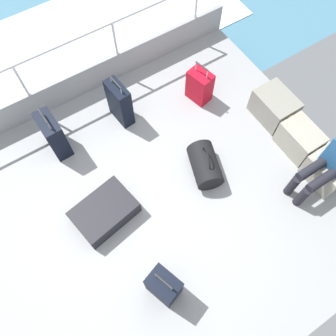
# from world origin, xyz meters

# --- Properties ---
(ground_plane) EXTENTS (4.40, 5.20, 0.06)m
(ground_plane) POSITION_xyz_m (0.00, 0.00, -0.03)
(ground_plane) COLOR #939699
(gunwale_port) EXTENTS (0.06, 5.20, 0.45)m
(gunwale_port) POSITION_xyz_m (-2.17, 0.00, 0.23)
(gunwale_port) COLOR #939699
(gunwale_port) RESTS_ON ground_plane
(railing_port) EXTENTS (0.04, 4.20, 1.02)m
(railing_port) POSITION_xyz_m (-2.17, 0.00, 0.78)
(railing_port) COLOR silver
(railing_port) RESTS_ON ground_plane
(sea_wake) EXTENTS (12.00, 12.00, 0.01)m
(sea_wake) POSITION_xyz_m (-3.60, 0.00, -0.34)
(sea_wake) COLOR teal
(sea_wake) RESTS_ON ground_plane
(cargo_crate_0) EXTENTS (0.62, 0.44, 0.41)m
(cargo_crate_0) POSITION_xyz_m (-0.30, 2.18, 0.20)
(cargo_crate_0) COLOR gray
(cargo_crate_0) RESTS_ON ground_plane
(cargo_crate_1) EXTENTS (0.58, 0.38, 0.41)m
(cargo_crate_1) POSITION_xyz_m (0.30, 2.12, 0.20)
(cargo_crate_1) COLOR #9E9989
(cargo_crate_1) RESTS_ON ground_plane
(cargo_crate_2) EXTENTS (0.54, 0.47, 0.41)m
(cargo_crate_2) POSITION_xyz_m (0.86, 2.12, 0.21)
(cargo_crate_2) COLOR #9E9989
(cargo_crate_2) RESTS_ON ground_plane
(passenger_seated) EXTENTS (0.34, 0.66, 1.11)m
(passenger_seated) POSITION_xyz_m (0.86, 1.94, 0.59)
(passenger_seated) COLOR #26598C
(passenger_seated) RESTS_ON ground_plane
(suitcase_0) EXTENTS (0.42, 0.22, 0.78)m
(suitcase_0) POSITION_xyz_m (-1.45, 0.32, 0.34)
(suitcase_0) COLOR black
(suitcase_0) RESTS_ON ground_plane
(suitcase_1) EXTENTS (0.45, 0.24, 0.78)m
(suitcase_1) POSITION_xyz_m (-1.48, -0.68, 0.32)
(suitcase_1) COLOR black
(suitcase_1) RESTS_ON ground_plane
(suitcase_2) EXTENTS (0.39, 0.31, 0.68)m
(suitcase_2) POSITION_xyz_m (-1.15, 1.47, 0.26)
(suitcase_2) COLOR #B70C1E
(suitcase_2) RESTS_ON ground_plane
(suitcase_3) EXTENTS (0.65, 0.84, 0.25)m
(suitcase_3) POSITION_xyz_m (-0.24, -0.61, 0.12)
(suitcase_3) COLOR black
(suitcase_3) RESTS_ON ground_plane
(suitcase_4) EXTENTS (0.41, 0.35, 0.67)m
(suitcase_4) POSITION_xyz_m (0.93, -0.47, 0.28)
(suitcase_4) COLOR black
(suitcase_4) RESTS_ON ground_plane
(duffel_bag) EXTENTS (0.66, 0.52, 0.52)m
(duffel_bag) POSITION_xyz_m (-0.08, 0.82, 0.18)
(duffel_bag) COLOR black
(duffel_bag) RESTS_ON ground_plane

